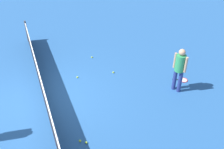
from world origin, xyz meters
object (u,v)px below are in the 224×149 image
(player_near_side, at_px, (180,67))
(tennis_ball_baseline, at_px, (77,77))
(tennis_ball_by_net, at_px, (86,143))
(tennis_ball_stray_left, at_px, (92,57))
(tennis_racket_near_player, at_px, (183,80))
(tennis_ball_midcourt, at_px, (80,141))
(tennis_ball_near_player, at_px, (113,72))

(player_near_side, distance_m, tennis_ball_baseline, 3.93)
(tennis_ball_by_net, bearing_deg, tennis_ball_stray_left, -19.51)
(player_near_side, xyz_separation_m, tennis_ball_stray_left, (3.38, 2.18, -0.98))
(tennis_racket_near_player, distance_m, tennis_ball_stray_left, 4.06)
(tennis_ball_midcourt, height_order, tennis_ball_stray_left, same)
(tennis_ball_baseline, bearing_deg, tennis_racket_near_player, -113.69)
(tennis_ball_midcourt, xyz_separation_m, tennis_ball_baseline, (3.19, -0.77, 0.00))
(tennis_ball_by_net, xyz_separation_m, tennis_ball_stray_left, (4.60, -1.63, 0.00))
(tennis_ball_near_player, height_order, tennis_ball_stray_left, same)
(tennis_racket_near_player, relative_size, tennis_ball_baseline, 9.01)
(tennis_ball_near_player, bearing_deg, tennis_ball_baseline, 82.32)
(tennis_ball_by_net, distance_m, tennis_ball_baseline, 3.37)
(player_near_side, xyz_separation_m, tennis_ball_midcourt, (-1.10, 3.96, -0.98))
(tennis_ball_baseline, bearing_deg, player_near_side, -123.24)
(tennis_ball_midcourt, xyz_separation_m, tennis_ball_stray_left, (4.48, -1.78, 0.00))
(tennis_ball_by_net, height_order, tennis_ball_stray_left, same)
(tennis_racket_near_player, xyz_separation_m, tennis_ball_stray_left, (2.95, 2.78, 0.02))
(tennis_ball_by_net, relative_size, tennis_ball_stray_left, 1.00)
(tennis_ball_near_player, distance_m, tennis_ball_stray_left, 1.55)
(tennis_ball_midcourt, bearing_deg, tennis_ball_by_net, -129.18)
(tennis_ball_stray_left, bearing_deg, tennis_racket_near_player, -136.76)
(player_near_side, relative_size, tennis_ball_midcourt, 25.76)
(tennis_ball_near_player, xyz_separation_m, tennis_ball_stray_left, (1.49, 0.44, 0.00))
(player_near_side, bearing_deg, tennis_ball_baseline, 56.76)
(player_near_side, relative_size, tennis_racket_near_player, 2.86)
(tennis_ball_stray_left, bearing_deg, tennis_ball_baseline, 141.97)
(tennis_racket_near_player, distance_m, tennis_ball_baseline, 4.14)
(tennis_ball_near_player, bearing_deg, player_near_side, -137.47)
(tennis_ball_stray_left, bearing_deg, player_near_side, -147.23)
(tennis_ball_by_net, xyz_separation_m, tennis_ball_midcourt, (0.12, 0.15, 0.00))
(player_near_side, xyz_separation_m, tennis_racket_near_player, (0.43, -0.60, -1.00))
(player_near_side, height_order, tennis_ball_baseline, player_near_side)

